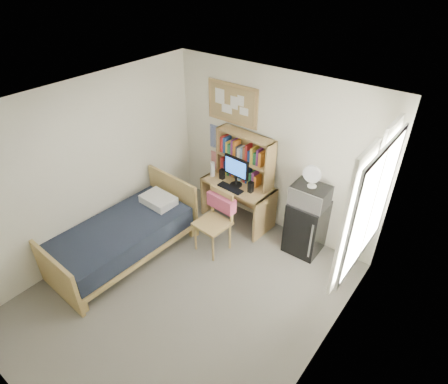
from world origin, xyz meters
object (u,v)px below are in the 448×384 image
Objects in this scene: bulletin_board at (233,104)px; monitor at (236,172)px; bed at (123,241)px; speaker_left at (222,174)px; desk_fan at (313,177)px; desk_chair at (212,223)px; microwave at (310,195)px; mini_fridge at (306,227)px; desk at (238,202)px; speaker_right at (251,187)px.

monitor is at bearing -45.23° from bulletin_board.
bulletin_board is 2.68m from bed.
desk_fan is (1.55, 0.06, 0.50)m from speaker_left.
microwave reaches higher than desk_chair.
desk_fan is (2.09, 1.79, 1.04)m from bed.
speaker_left is (-1.55, -0.08, 0.39)m from mini_fridge.
speaker_left reaches higher than desk.
desk_fan is at bearing 42.21° from desk_chair.
bulletin_board is at bearing 169.67° from mini_fridge.
bed is (-0.84, -1.77, -0.08)m from desk.
desk_chair is (0.49, -1.13, -1.41)m from bulletin_board.
desk_chair is 1.62m from desk_fan.
bulletin_board reaches higher than desk.
mini_fridge is (1.60, -0.26, -1.49)m from bulletin_board.
desk_fan is (1.25, 0.08, 0.34)m from monitor.
bed is at bearing -140.53° from desk_fan.
desk_chair reaches higher than speaker_left.
bulletin_board is 1.15m from speaker_left.
desk is at bearing 179.72° from desk_fan.
mini_fridge is at bearing 5.62° from desk.
bed is at bearing -103.14° from bulletin_board.
speaker_right is at bearing -174.02° from mini_fridge.
monitor is 0.34m from speaker_right.
microwave reaches higher than desk.
desk_fan reaches higher than speaker_left.
bed is 4.03× the size of microwave.
speaker_left is (0.06, -0.34, -1.10)m from bulletin_board.
speaker_right is (-0.95, -0.12, 0.39)m from mini_fridge.
desk_chair is 1.42m from mini_fridge.
bed is 2.03m from monitor.
mini_fridge is 1.60m from speaker_left.
speaker_left is at bearing -80.59° from bulletin_board.
microwave is at bearing 88.84° from desk_fan.
speaker_right is (1.14, 1.69, 0.54)m from bed.
mini_fridge is at bearing -9.18° from bulletin_board.
desk_fan reaches higher than microwave.
desk_chair reaches higher than mini_fridge.
microwave reaches higher than mini_fridge.
desk_chair is at bearing 46.49° from bed.
speaker_left is 0.96× the size of speaker_right.
microwave is (0.95, 0.10, 0.19)m from speaker_right.
speaker_right is 0.97m from microwave.
bulletin_board is at bearing 168.97° from microwave.
mini_fridge is 0.89m from desk_fan.
microwave is (1.11, 0.85, 0.51)m from desk_chair.
speaker_left is at bearing 180.00° from monitor.
bulletin_board reaches higher than bed.
microwave is at bearing 43.23° from bed.
speaker_left is at bearing -178.24° from mini_fridge.
speaker_right is 1.08m from desk_fan.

